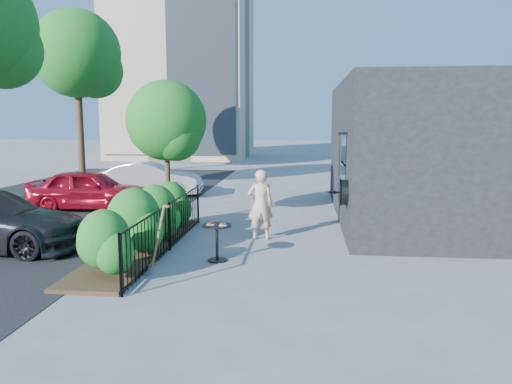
# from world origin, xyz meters

# --- Properties ---
(ground) EXTENTS (120.00, 120.00, 0.00)m
(ground) POSITION_xyz_m (0.00, 0.00, 0.00)
(ground) COLOR gray
(ground) RESTS_ON ground
(shop_building) EXTENTS (6.22, 9.00, 4.00)m
(shop_building) POSITION_xyz_m (5.50, 4.50, 2.00)
(shop_building) COLOR black
(shop_building) RESTS_ON ground
(fence) EXTENTS (0.05, 6.05, 1.10)m
(fence) POSITION_xyz_m (-1.50, 0.00, 0.56)
(fence) COLOR black
(fence) RESTS_ON ground
(planting_bed) EXTENTS (1.30, 6.00, 0.08)m
(planting_bed) POSITION_xyz_m (-2.20, 0.00, 0.04)
(planting_bed) COLOR #382616
(planting_bed) RESTS_ON ground
(shrubs) EXTENTS (1.10, 5.60, 1.24)m
(shrubs) POSITION_xyz_m (-2.10, 0.10, 0.70)
(shrubs) COLOR #16601D
(shrubs) RESTS_ON ground
(patio_tree) EXTENTS (2.20, 2.20, 3.94)m
(patio_tree) POSITION_xyz_m (-2.24, 2.76, 2.76)
(patio_tree) COLOR #3F2B19
(patio_tree) RESTS_ON ground
(street) EXTENTS (9.00, 30.00, 0.01)m
(street) POSITION_xyz_m (-7.00, 3.00, 0.00)
(street) COLOR black
(street) RESTS_ON ground
(street_tree_far) EXTENTS (4.40, 4.40, 8.28)m
(street_tree_far) POSITION_xyz_m (-9.94, 13.96, 5.92)
(street_tree_far) COLOR #3F2B19
(street_tree_far) RESTS_ON ground
(cafe_table) EXTENTS (0.61, 0.61, 0.82)m
(cafe_table) POSITION_xyz_m (-0.29, -0.71, 0.53)
(cafe_table) COLOR black
(cafe_table) RESTS_ON ground
(woman) EXTENTS (0.67, 0.49, 1.72)m
(woman) POSITION_xyz_m (0.43, 1.29, 0.86)
(woman) COLOR #DCA78E
(woman) RESTS_ON ground
(shovel) EXTENTS (0.46, 0.18, 1.39)m
(shovel) POSITION_xyz_m (-1.26, -1.79, 0.61)
(shovel) COLOR brown
(shovel) RESTS_ON ground
(car_red) EXTENTS (3.98, 1.74, 1.33)m
(car_red) POSITION_xyz_m (-5.46, 4.76, 0.67)
(car_red) COLOR #A50D20
(car_red) RESTS_ON ground
(car_silver) EXTENTS (4.08, 1.76, 1.31)m
(car_silver) POSITION_xyz_m (-4.43, 7.84, 0.65)
(car_silver) COLOR silver
(car_silver) RESTS_ON ground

